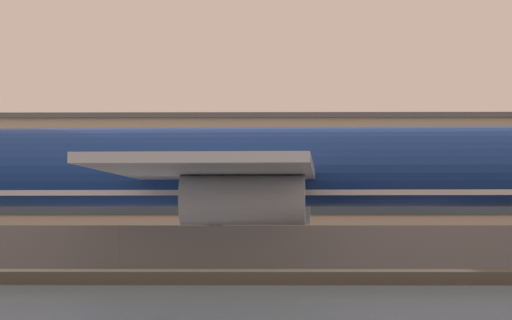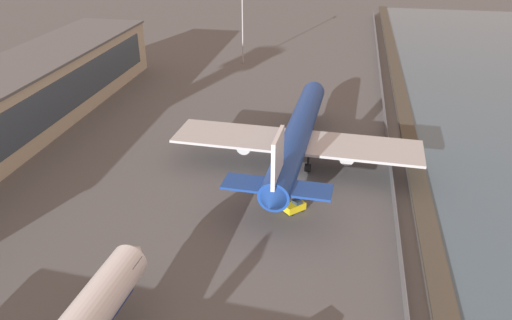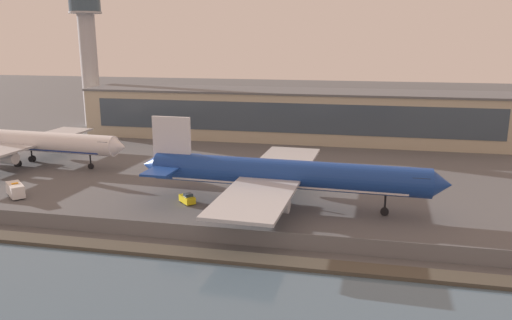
% 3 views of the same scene
% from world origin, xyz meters
% --- Properties ---
extents(ground_plane, '(500.00, 500.00, 0.00)m').
position_xyz_m(ground_plane, '(0.00, 0.00, 0.00)').
color(ground_plane, '#565659').
extents(shoreline_seawall, '(320.00, 3.00, 0.50)m').
position_xyz_m(shoreline_seawall, '(0.00, -20.50, 0.25)').
color(shoreline_seawall, '#474238').
rests_on(shoreline_seawall, ground).
extents(perimeter_fence, '(280.00, 0.10, 2.28)m').
position_xyz_m(perimeter_fence, '(0.00, -16.00, 1.14)').
color(perimeter_fence, slate).
rests_on(perimeter_fence, ground).
extents(cargo_jet_blue, '(49.74, 42.75, 14.09)m').
position_xyz_m(cargo_jet_blue, '(5.71, 0.28, 5.38)').
color(cargo_jet_blue, '#193D93').
rests_on(cargo_jet_blue, ground).
extents(terminal_building, '(112.85, 17.61, 13.07)m').
position_xyz_m(terminal_building, '(-0.48, 56.63, 6.55)').
color(terminal_building, '#BCB299').
rests_on(terminal_building, ground).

